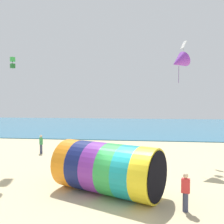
{
  "coord_description": "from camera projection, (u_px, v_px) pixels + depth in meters",
  "views": [
    {
      "loc": [
        0.94,
        -11.93,
        4.79
      ],
      "look_at": [
        -0.94,
        2.85,
        4.2
      ],
      "focal_mm": 40.0,
      "sensor_mm": 36.0,
      "label": 1
    }
  ],
  "objects": [
    {
      "name": "kite_handler",
      "position": [
        186.0,
        192.0,
        10.87
      ],
      "size": [
        0.4,
        0.31,
        1.7
      ],
      "color": "#383D56",
      "rests_on": "ground"
    },
    {
      "name": "bystander_near_water",
      "position": [
        41.0,
        144.0,
        23.18
      ],
      "size": [
        0.4,
        0.42,
        1.74
      ],
      "color": "#383D56",
      "rests_on": "ground"
    },
    {
      "name": "ground_plane",
      "position": [
        124.0,
        200.0,
        12.14
      ],
      "size": [
        120.0,
        120.0,
        0.0
      ],
      "primitive_type": "plane",
      "color": "#CCBA8C"
    },
    {
      "name": "kite_purple_delta",
      "position": [
        179.0,
        62.0,
        19.1
      ],
      "size": [
        1.98,
        1.87,
        2.42
      ],
      "color": "purple"
    },
    {
      "name": "kite_green_box",
      "position": [
        13.0,
        63.0,
        16.5
      ],
      "size": [
        0.38,
        0.38,
        0.77
      ],
      "color": "green"
    },
    {
      "name": "sea",
      "position": [
        139.0,
        125.0,
        50.41
      ],
      "size": [
        120.0,
        40.0,
        0.1
      ],
      "primitive_type": "cube",
      "color": "teal",
      "rests_on": "ground"
    },
    {
      "name": "kite_white_diamond",
      "position": [
        184.0,
        45.0,
        22.38
      ],
      "size": [
        0.52,
        0.59,
        1.19
      ],
      "color": "white"
    },
    {
      "name": "giant_inflatable_tube",
      "position": [
        108.0,
        168.0,
        13.03
      ],
      "size": [
        6.15,
        4.68,
        2.64
      ],
      "color": "orange",
      "rests_on": "ground"
    }
  ]
}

